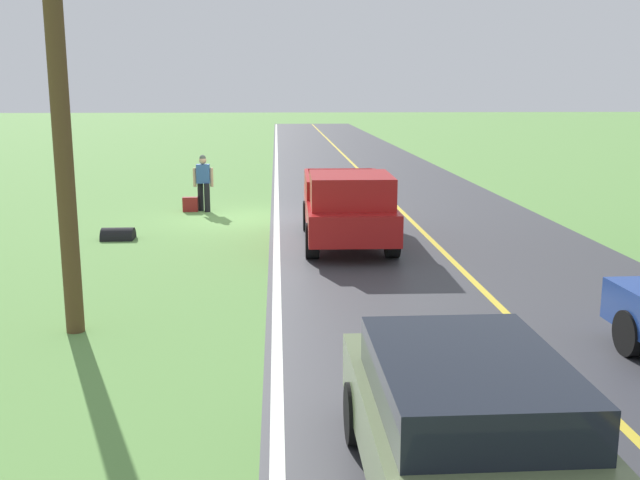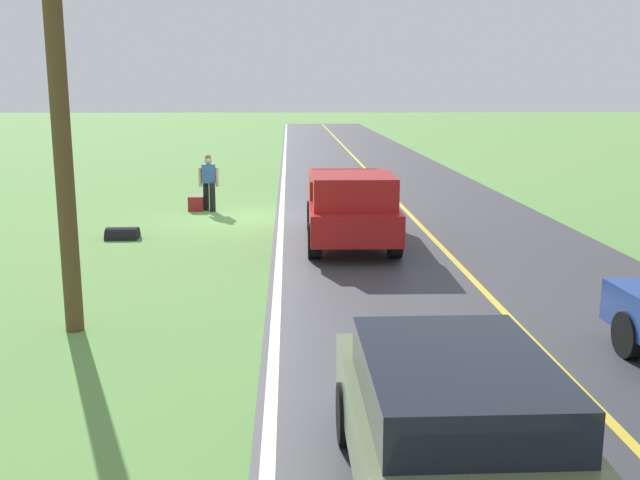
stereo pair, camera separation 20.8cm
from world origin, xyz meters
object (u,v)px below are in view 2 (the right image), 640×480
Objects in this scene: suitcase_carried at (196,204)px; pickup_truck_passing at (351,205)px; utility_pole_roadside at (58,85)px; sedan_ahead_same_lane at (458,433)px; hitchhiker_walking at (209,179)px.

pickup_truck_passing reaches higher than suitcase_carried.
suitcase_carried is at bearing -92.42° from utility_pole_roadside.
pickup_truck_passing is 11.52m from sedan_ahead_same_lane.
pickup_truck_passing reaches higher than sedan_ahead_same_lane.
pickup_truck_passing is at bearing 39.93° from suitcase_carried.
hitchhiker_walking is 17.24m from sedan_ahead_same_lane.
sedan_ahead_same_lane is at bearing 14.31° from suitcase_carried.
sedan_ahead_same_lane is (-4.37, 16.70, 0.53)m from suitcase_carried.
suitcase_carried is (0.42, 0.08, -0.75)m from hitchhiker_walking.
sedan_ahead_same_lane is (-3.96, 16.78, -0.23)m from hitchhiker_walking.
hitchhiker_walking is at bearing 100.86° from suitcase_carried.
utility_pole_roadside is (4.86, -5.26, 3.02)m from sedan_ahead_same_lane.
utility_pole_roadside is (0.90, 11.52, 2.80)m from hitchhiker_walking.
hitchhiker_walking is at bearing -94.48° from utility_pole_roadside.
utility_pole_roadside is at bearing 85.52° from hitchhiker_walking.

